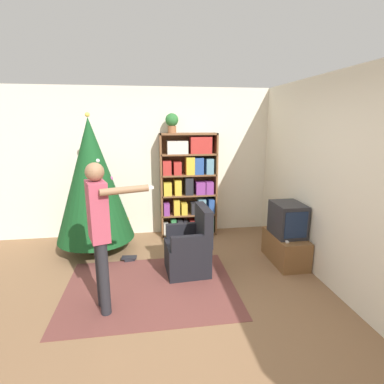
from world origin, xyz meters
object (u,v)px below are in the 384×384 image
christmas_tree (92,180)px  potted_plant (172,122)px  armchair (190,250)px  standing_person (100,226)px  television (288,219)px  bookshelf (189,185)px

christmas_tree → potted_plant: bearing=21.7°
armchair → standing_person: (-1.05, -0.70, 0.65)m
christmas_tree → armchair: size_ratio=2.34×
christmas_tree → standing_person: size_ratio=1.32×
television → standing_person: (-2.47, -0.79, 0.31)m
potted_plant → armchair: bearing=-85.8°
television → potted_plant: potted_plant is taller
standing_person → christmas_tree: bearing=173.7°
christmas_tree → potted_plant: (1.27, 0.51, 0.87)m
television → potted_plant: (-1.53, 1.32, 1.36)m
standing_person → potted_plant: bearing=138.1°
bookshelf → potted_plant: bearing=178.2°
bookshelf → armchair: size_ratio=1.99×
bookshelf → christmas_tree: 1.65m
bookshelf → television: 1.83m
television → armchair: armchair is taller
television → standing_person: bearing=-162.2°
standing_person → potted_plant: (0.94, 2.11, 1.05)m
standing_person → bookshelf: bearing=131.9°
armchair → potted_plant: (-0.10, 1.41, 1.70)m
armchair → bookshelf: bearing=168.9°
bookshelf → potted_plant: potted_plant is taller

